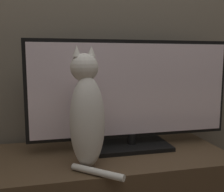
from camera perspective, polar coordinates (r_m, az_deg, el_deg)
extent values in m
cube|color=#756B5B|center=(1.56, -4.92, 19.78)|extent=(4.80, 0.05, 2.60)
cube|color=black|center=(1.40, 4.29, -10.66)|extent=(0.39, 0.23, 0.02)
cylinder|color=black|center=(1.38, 4.31, -9.20)|extent=(0.04, 0.04, 0.05)
cube|color=black|center=(1.34, 4.32, 1.46)|extent=(1.05, 0.02, 0.50)
cube|color=silver|center=(1.33, 4.50, 1.39)|extent=(1.02, 0.01, 0.46)
ellipsoid|color=silver|center=(1.10, -5.37, -5.74)|extent=(0.18, 0.17, 0.39)
ellipsoid|color=black|center=(1.15, -6.27, -6.17)|extent=(0.09, 0.06, 0.21)
sphere|color=silver|center=(1.10, -6.04, 6.19)|extent=(0.14, 0.14, 0.12)
cone|color=silver|center=(1.08, -7.71, 9.67)|extent=(0.04, 0.04, 0.04)
cone|color=silver|center=(1.11, -4.51, 9.68)|extent=(0.04, 0.04, 0.04)
cylinder|color=silver|center=(1.08, -3.22, -16.21)|extent=(0.19, 0.18, 0.03)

